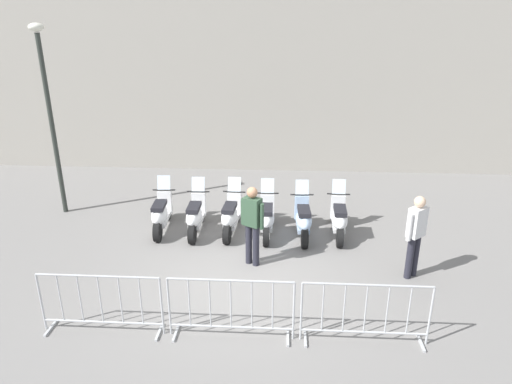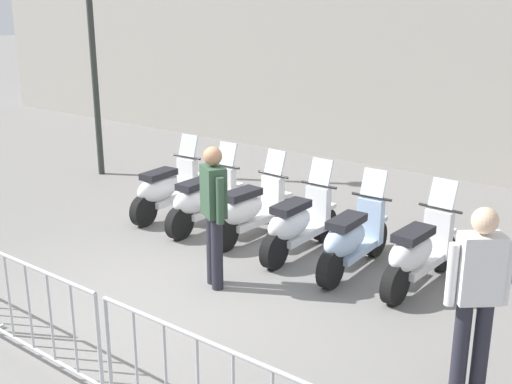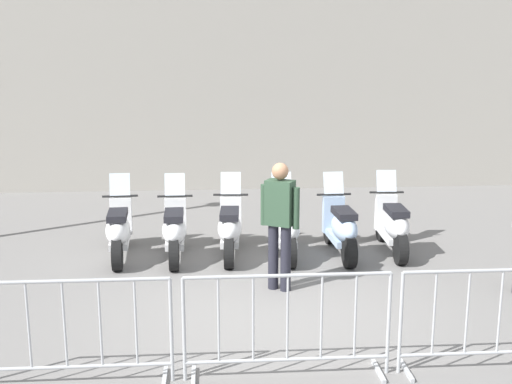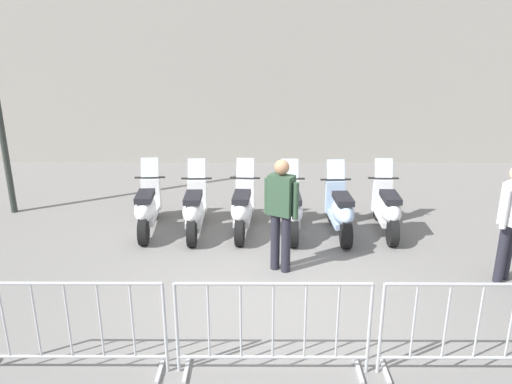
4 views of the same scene
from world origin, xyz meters
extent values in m
plane|color=slate|center=(0.00, 0.00, 0.00)|extent=(120.00, 120.00, 0.00)
cylinder|color=black|center=(-2.69, 2.40, 0.24)|extent=(0.26, 0.50, 0.48)
cylinder|color=black|center=(-2.37, 1.20, 0.24)|extent=(0.26, 0.50, 0.48)
cube|color=white|center=(-2.53, 1.80, 0.28)|extent=(0.49, 0.91, 0.10)
ellipsoid|color=white|center=(-2.46, 1.53, 0.52)|extent=(0.56, 0.90, 0.40)
cube|color=black|center=(-2.47, 1.56, 0.74)|extent=(0.42, 0.65, 0.10)
cube|color=white|center=(-2.64, 2.22, 0.55)|extent=(0.36, 0.22, 0.60)
cylinder|color=black|center=(-2.64, 2.22, 0.88)|extent=(0.55, 0.18, 0.04)
cube|color=silver|center=(-2.65, 2.27, 1.06)|extent=(0.35, 0.22, 0.35)
cube|color=white|center=(-2.69, 2.40, 0.51)|extent=(0.28, 0.36, 0.06)
cylinder|color=black|center=(-1.81, 2.51, 0.24)|extent=(0.24, 0.50, 0.48)
cylinder|color=black|center=(-1.55, 1.30, 0.24)|extent=(0.24, 0.50, 0.48)
cube|color=white|center=(-1.68, 1.90, 0.28)|extent=(0.46, 0.91, 0.10)
ellipsoid|color=white|center=(-1.62, 1.63, 0.52)|extent=(0.53, 0.90, 0.40)
cube|color=black|center=(-1.63, 1.66, 0.74)|extent=(0.40, 0.65, 0.10)
cube|color=white|center=(-1.77, 2.33, 0.55)|extent=(0.36, 0.21, 0.60)
cylinder|color=black|center=(-1.77, 2.33, 0.88)|extent=(0.55, 0.15, 0.04)
cube|color=silver|center=(-1.78, 2.38, 1.06)|extent=(0.34, 0.20, 0.35)
cube|color=white|center=(-1.81, 2.51, 0.51)|extent=(0.26, 0.36, 0.06)
cylinder|color=black|center=(-0.93, 2.72, 0.24)|extent=(0.20, 0.49, 0.48)
cylinder|color=black|center=(-0.77, 1.49, 0.24)|extent=(0.20, 0.49, 0.48)
cube|color=white|center=(-0.85, 2.11, 0.28)|extent=(0.39, 0.90, 0.10)
ellipsoid|color=white|center=(-0.81, 1.83, 0.52)|extent=(0.47, 0.88, 0.40)
cube|color=black|center=(-0.82, 1.86, 0.74)|extent=(0.36, 0.63, 0.10)
cube|color=white|center=(-0.90, 2.54, 0.55)|extent=(0.36, 0.18, 0.60)
cylinder|color=black|center=(-0.90, 2.54, 0.88)|extent=(0.56, 0.11, 0.04)
cube|color=silver|center=(-0.91, 2.58, 1.06)|extent=(0.34, 0.18, 0.35)
cube|color=white|center=(-0.93, 2.72, 0.51)|extent=(0.24, 0.34, 0.06)
cylinder|color=black|center=(-0.13, 2.83, 0.24)|extent=(0.24, 0.50, 0.48)
cylinder|color=black|center=(0.13, 1.62, 0.24)|extent=(0.24, 0.50, 0.48)
cube|color=white|center=(0.00, 2.22, 0.28)|extent=(0.45, 0.91, 0.10)
ellipsoid|color=white|center=(0.06, 1.95, 0.52)|extent=(0.53, 0.90, 0.40)
cube|color=black|center=(0.05, 1.98, 0.74)|extent=(0.40, 0.64, 0.10)
cube|color=white|center=(-0.09, 2.65, 0.55)|extent=(0.36, 0.21, 0.60)
cylinder|color=black|center=(-0.09, 2.65, 0.88)|extent=(0.56, 0.15, 0.04)
cube|color=silver|center=(-0.10, 2.70, 1.06)|extent=(0.34, 0.20, 0.35)
cube|color=white|center=(-0.13, 2.83, 0.51)|extent=(0.26, 0.35, 0.06)
cylinder|color=black|center=(0.70, 2.94, 0.24)|extent=(0.25, 0.50, 0.48)
cylinder|color=black|center=(0.99, 1.74, 0.24)|extent=(0.25, 0.50, 0.48)
cube|color=#A8C1E0|center=(0.85, 2.34, 0.28)|extent=(0.48, 0.91, 0.10)
ellipsoid|color=#A8C1E0|center=(0.91, 2.07, 0.52)|extent=(0.55, 0.90, 0.40)
cube|color=black|center=(0.91, 2.10, 0.74)|extent=(0.41, 0.65, 0.10)
cube|color=#A8C1E0|center=(0.75, 2.76, 0.55)|extent=(0.36, 0.22, 0.60)
cylinder|color=black|center=(0.75, 2.76, 0.88)|extent=(0.55, 0.17, 0.04)
cube|color=silver|center=(0.74, 2.81, 1.06)|extent=(0.34, 0.21, 0.35)
cube|color=#A8C1E0|center=(0.70, 2.94, 0.51)|extent=(0.27, 0.36, 0.06)
cylinder|color=black|center=(1.58, 3.21, 0.24)|extent=(0.21, 0.50, 0.48)
cylinder|color=black|center=(1.76, 1.98, 0.24)|extent=(0.21, 0.50, 0.48)
cube|color=white|center=(1.67, 2.59, 0.28)|extent=(0.41, 0.90, 0.10)
ellipsoid|color=white|center=(1.71, 2.32, 0.52)|extent=(0.48, 0.88, 0.40)
cube|color=black|center=(1.71, 2.35, 0.74)|extent=(0.37, 0.64, 0.10)
cube|color=white|center=(1.61, 3.02, 0.55)|extent=(0.36, 0.19, 0.60)
cylinder|color=black|center=(1.61, 3.02, 0.88)|extent=(0.56, 0.12, 0.04)
cube|color=silver|center=(1.60, 3.07, 1.06)|extent=(0.34, 0.19, 0.35)
cube|color=white|center=(1.58, 3.21, 0.51)|extent=(0.25, 0.35, 0.06)
cube|color=#B2B5B7|center=(-2.66, -2.23, 0.02)|extent=(0.12, 0.44, 0.04)
cube|color=#B2B5B7|center=(-0.86, -1.87, 0.02)|extent=(0.12, 0.44, 0.04)
cylinder|color=#B2B5B7|center=(-2.74, -2.24, 0.53)|extent=(0.04, 0.04, 1.05)
cylinder|color=#B2B5B7|center=(-0.78, -1.86, 0.53)|extent=(0.04, 0.04, 1.05)
cylinder|color=#B2B5B7|center=(-1.76, -2.05, 1.05)|extent=(1.97, 0.42, 0.04)
cylinder|color=#B2B5B7|center=(-1.76, -2.05, 0.18)|extent=(1.97, 0.42, 0.04)
cylinder|color=#B2B5B7|center=(-2.41, -2.18, 0.61)|extent=(0.02, 0.02, 0.87)
cylinder|color=#B2B5B7|center=(-2.09, -2.11, 0.61)|extent=(0.02, 0.02, 0.87)
cylinder|color=#B2B5B7|center=(-1.76, -2.05, 0.61)|extent=(0.02, 0.02, 0.87)
cylinder|color=#B2B5B7|center=(-1.43, -1.98, 0.61)|extent=(0.02, 0.02, 0.87)
cylinder|color=#B2B5B7|center=(-1.10, -1.92, 0.61)|extent=(0.02, 0.02, 0.87)
cube|color=#B2B5B7|center=(-0.58, -1.82, 0.02)|extent=(0.12, 0.44, 0.04)
cube|color=#B2B5B7|center=(1.22, -1.46, 0.02)|extent=(0.12, 0.44, 0.04)
cylinder|color=#B2B5B7|center=(-0.66, -1.83, 0.53)|extent=(0.04, 0.04, 1.05)
cylinder|color=#B2B5B7|center=(1.30, -1.45, 0.53)|extent=(0.04, 0.04, 1.05)
cylinder|color=#B2B5B7|center=(0.32, -1.64, 1.05)|extent=(1.97, 0.42, 0.04)
cylinder|color=#B2B5B7|center=(0.32, -1.64, 0.18)|extent=(1.97, 0.42, 0.04)
cylinder|color=#B2B5B7|center=(-0.33, -1.77, 0.61)|extent=(0.02, 0.02, 0.87)
cylinder|color=#B2B5B7|center=(-0.01, -1.71, 0.61)|extent=(0.02, 0.02, 0.87)
cylinder|color=#B2B5B7|center=(0.32, -1.64, 0.61)|extent=(0.02, 0.02, 0.87)
cylinder|color=#B2B5B7|center=(0.65, -1.58, 0.61)|extent=(0.02, 0.02, 0.87)
cylinder|color=#B2B5B7|center=(0.98, -1.51, 0.61)|extent=(0.02, 0.02, 0.87)
cube|color=#B2B5B7|center=(1.50, -1.41, 0.02)|extent=(0.12, 0.44, 0.04)
cube|color=#B2B5B7|center=(3.31, -1.06, 0.02)|extent=(0.12, 0.44, 0.04)
cylinder|color=#B2B5B7|center=(1.42, -1.43, 0.53)|extent=(0.04, 0.04, 1.05)
cylinder|color=#B2B5B7|center=(3.38, -1.04, 0.53)|extent=(0.04, 0.04, 1.05)
cylinder|color=#B2B5B7|center=(2.40, -1.23, 1.05)|extent=(1.97, 0.42, 0.04)
cylinder|color=#B2B5B7|center=(2.40, -1.23, 0.18)|extent=(1.97, 0.42, 0.04)
cylinder|color=#B2B5B7|center=(1.75, -1.36, 0.61)|extent=(0.02, 0.02, 0.87)
cylinder|color=#B2B5B7|center=(2.08, -1.30, 0.61)|extent=(0.02, 0.02, 0.87)
cylinder|color=#B2B5B7|center=(2.40, -1.23, 0.61)|extent=(0.02, 0.02, 0.87)
cylinder|color=#B2B5B7|center=(2.73, -1.17, 0.61)|extent=(0.02, 0.02, 0.87)
cylinder|color=#B2B5B7|center=(3.06, -1.11, 0.61)|extent=(0.02, 0.02, 0.87)
cylinder|color=#2D332D|center=(-5.58, 2.17, 2.29)|extent=(0.12, 0.12, 4.57)
ellipsoid|color=silver|center=(-5.58, 2.17, 4.69)|extent=(0.36, 0.36, 0.20)
cylinder|color=#23232D|center=(3.31, 1.11, 0.45)|extent=(0.14, 0.14, 0.90)
cylinder|color=#23232D|center=(3.20, 0.97, 0.45)|extent=(0.14, 0.14, 0.90)
cube|color=silver|center=(3.25, 1.04, 1.20)|extent=(0.40, 0.42, 0.60)
sphere|color=beige|center=(3.25, 1.04, 1.62)|extent=(0.22, 0.22, 0.22)
cylinder|color=silver|center=(3.40, 1.22, 1.15)|extent=(0.09, 0.09, 0.55)
cylinder|color=silver|center=(3.11, 0.86, 1.15)|extent=(0.09, 0.09, 0.55)
cylinder|color=#23232D|center=(-0.04, 0.75, 0.45)|extent=(0.14, 0.14, 0.90)
cylinder|color=#23232D|center=(0.13, 0.69, 0.45)|extent=(0.14, 0.14, 0.90)
cube|color=#2D4733|center=(0.04, 0.72, 1.20)|extent=(0.41, 0.32, 0.60)
sphere|color=#9E7051|center=(0.04, 0.72, 1.62)|extent=(0.22, 0.22, 0.22)
cylinder|color=#2D4733|center=(-0.18, 0.80, 1.15)|extent=(0.09, 0.09, 0.55)
cylinder|color=#2D4733|center=(0.26, 0.65, 1.15)|extent=(0.09, 0.09, 0.55)
camera|label=1|loc=(2.24, -7.42, 4.83)|focal=31.72mm
camera|label=2|loc=(5.66, -3.52, 3.32)|focal=44.30mm
camera|label=3|loc=(0.72, -7.44, 3.14)|focal=45.09mm
camera|label=4|loc=(1.02, -6.03, 3.47)|focal=34.76mm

